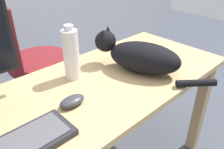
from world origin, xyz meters
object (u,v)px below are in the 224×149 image
(computer_mouse, at_px, (72,101))
(water_bottle, at_px, (71,54))
(office_chair, at_px, (35,76))
(cat, at_px, (140,56))

(computer_mouse, xyz_separation_m, water_bottle, (0.13, 0.18, 0.10))
(office_chair, relative_size, computer_mouse, 8.71)
(cat, xyz_separation_m, water_bottle, (-0.28, 0.17, 0.04))
(office_chair, xyz_separation_m, computer_mouse, (-0.19, -0.79, 0.30))
(office_chair, height_order, cat, office_chair)
(office_chair, bearing_deg, cat, -74.35)
(office_chair, bearing_deg, computer_mouse, -103.88)
(office_chair, distance_m, cat, 0.89)
(office_chair, bearing_deg, water_bottle, -96.03)
(cat, relative_size, water_bottle, 2.24)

